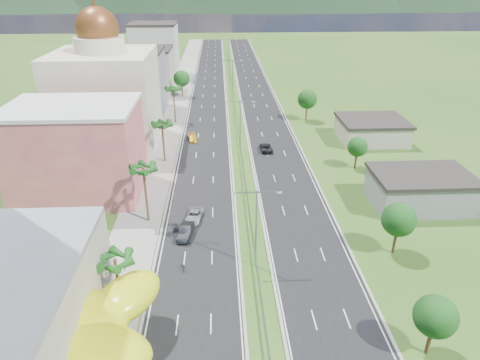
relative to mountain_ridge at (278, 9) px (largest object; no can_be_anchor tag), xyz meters
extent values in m
plane|color=#2D5119|center=(-60.00, -450.00, 0.00)|extent=(500.00, 500.00, 0.00)
cube|color=black|center=(-67.50, -360.00, 0.02)|extent=(11.00, 260.00, 0.04)
cube|color=black|center=(-52.50, -360.00, 0.02)|extent=(11.00, 260.00, 0.04)
cube|color=gray|center=(-77.00, -360.00, 0.06)|extent=(7.00, 260.00, 0.12)
cube|color=gray|center=(-60.00, -378.00, 0.62)|extent=(0.08, 216.00, 0.28)
cube|color=gray|center=(-60.00, -276.00, 0.35)|extent=(0.10, 0.12, 0.70)
cylinder|color=gray|center=(-60.00, -440.00, 5.50)|extent=(0.20, 0.20, 11.00)
cube|color=gray|center=(-61.44, -440.00, 10.80)|extent=(2.88, 0.12, 0.12)
cube|color=gray|center=(-58.56, -440.00, 10.80)|extent=(2.88, 0.12, 0.12)
cube|color=silver|center=(-62.72, -440.00, 10.70)|extent=(0.60, 0.25, 0.18)
cube|color=silver|center=(-57.28, -440.00, 10.70)|extent=(0.60, 0.25, 0.18)
cylinder|color=gray|center=(-60.00, -400.00, 5.50)|extent=(0.20, 0.20, 11.00)
cube|color=gray|center=(-61.44, -400.00, 10.80)|extent=(2.88, 0.12, 0.12)
cube|color=gray|center=(-58.56, -400.00, 10.80)|extent=(2.88, 0.12, 0.12)
cube|color=silver|center=(-62.72, -400.00, 10.70)|extent=(0.60, 0.25, 0.18)
cube|color=silver|center=(-57.28, -400.00, 10.70)|extent=(0.60, 0.25, 0.18)
cylinder|color=gray|center=(-60.00, -355.00, 5.50)|extent=(0.20, 0.20, 11.00)
cube|color=gray|center=(-61.44, -355.00, 10.80)|extent=(2.88, 0.12, 0.12)
cube|color=gray|center=(-58.56, -355.00, 10.80)|extent=(2.88, 0.12, 0.12)
cube|color=silver|center=(-62.72, -355.00, 10.70)|extent=(0.60, 0.25, 0.18)
cube|color=silver|center=(-57.28, -355.00, 10.70)|extent=(0.60, 0.25, 0.18)
cylinder|color=gray|center=(-60.00, -310.00, 5.50)|extent=(0.20, 0.20, 11.00)
cube|color=gray|center=(-61.44, -310.00, 10.80)|extent=(2.88, 0.12, 0.12)
cube|color=gray|center=(-58.56, -310.00, 10.80)|extent=(2.88, 0.12, 0.12)
cube|color=silver|center=(-62.72, -310.00, 10.70)|extent=(0.60, 0.25, 0.18)
cube|color=silver|center=(-57.28, -310.00, 10.70)|extent=(0.60, 0.25, 0.18)
cylinder|color=gray|center=(-84.00, -452.00, 2.00)|extent=(0.50, 0.50, 4.00)
cylinder|color=gray|center=(-75.00, -452.00, 2.00)|extent=(0.50, 0.50, 4.00)
cube|color=#BD4D5E|center=(-88.00, -418.00, 7.50)|extent=(20.00, 15.00, 15.00)
cube|color=beige|center=(-88.00, -395.00, 10.00)|extent=(20.00, 20.00, 20.00)
cylinder|color=beige|center=(-88.00, -395.00, 21.50)|extent=(10.00, 10.00, 3.00)
sphere|color=brown|center=(-88.00, -395.00, 24.50)|extent=(8.40, 8.40, 8.40)
cube|color=gray|center=(-87.00, -370.00, 8.00)|extent=(16.00, 15.00, 16.00)
cube|color=#AB9C8C|center=(-87.00, -348.00, 6.50)|extent=(16.00, 15.00, 13.00)
cube|color=silver|center=(-87.00, -325.00, 9.00)|extent=(16.00, 15.00, 18.00)
cube|color=gray|center=(-32.00, -425.00, 2.50)|extent=(15.00, 10.00, 5.00)
cube|color=#AB9C8C|center=(-30.00, -395.00, 2.20)|extent=(14.00, 12.00, 4.40)
cylinder|color=#47301C|center=(-75.50, -448.00, 3.75)|extent=(0.36, 0.36, 7.50)
cylinder|color=#47301C|center=(-75.50, -428.00, 4.50)|extent=(0.36, 0.36, 9.00)
cylinder|color=#47301C|center=(-75.50, -405.00, 4.00)|extent=(0.36, 0.36, 8.00)
cylinder|color=#47301C|center=(-75.50, -380.00, 4.40)|extent=(0.36, 0.36, 8.80)
cylinder|color=#47301C|center=(-75.50, -355.00, 2.45)|extent=(0.40, 0.40, 4.90)
sphere|color=#1B5019|center=(-75.50, -355.00, 5.60)|extent=(4.90, 4.90, 4.90)
cylinder|color=#47301C|center=(-44.00, -455.00, 2.10)|extent=(0.40, 0.40, 4.20)
sphere|color=#1B5019|center=(-44.00, -455.00, 4.80)|extent=(4.20, 4.20, 4.20)
cylinder|color=#47301C|center=(-41.00, -438.00, 2.27)|extent=(0.40, 0.40, 4.55)
sphere|color=#1B5019|center=(-41.00, -438.00, 5.20)|extent=(4.55, 4.55, 4.55)
cylinder|color=#47301C|center=(-38.00, -410.00, 1.92)|extent=(0.40, 0.40, 3.85)
sphere|color=#1B5019|center=(-38.00, -410.00, 4.40)|extent=(3.85, 3.85, 3.85)
cylinder|color=#47301C|center=(-42.00, -380.00, 2.45)|extent=(0.40, 0.40, 4.90)
sphere|color=#1B5019|center=(-42.00, -380.00, 5.60)|extent=(4.90, 4.90, 4.90)
imported|color=black|center=(-69.50, -432.69, 0.85)|extent=(2.49, 5.14, 1.62)
imported|color=#93969A|center=(-68.47, -428.05, 0.72)|extent=(2.95, 5.20, 1.37)
imported|color=gold|center=(-70.44, -393.24, 0.67)|extent=(2.41, 4.55, 1.26)
imported|color=black|center=(-54.46, -400.20, 0.74)|extent=(2.53, 5.13, 1.40)
imported|color=black|center=(-69.32, -440.26, 0.62)|extent=(0.82, 1.89, 1.17)
camera|label=1|loc=(-64.22, -485.07, 34.40)|focal=32.00mm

